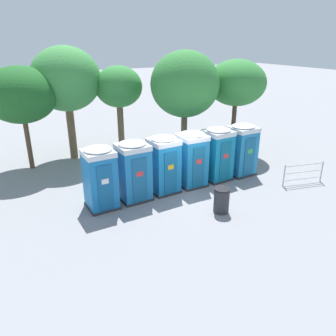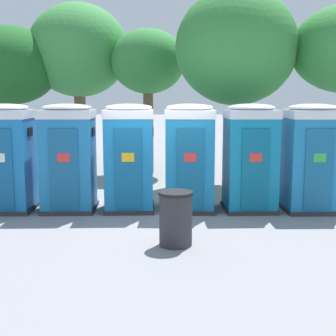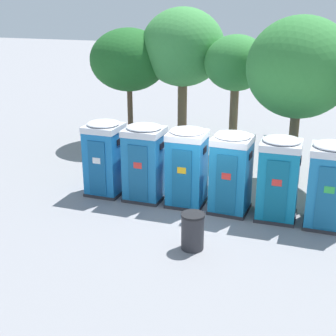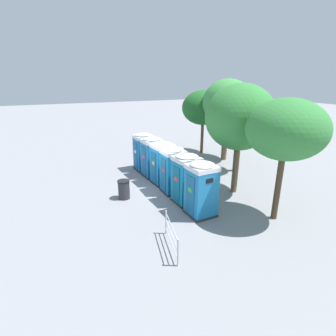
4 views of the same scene
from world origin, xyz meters
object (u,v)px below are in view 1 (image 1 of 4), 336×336
object	(u,v)px
portapotty_2	(164,164)
street_tree_4	(21,95)
portapotty_1	(134,171)
portapotty_4	(217,154)
portapotty_5	(242,149)
street_tree_1	(185,85)
street_tree_3	(66,80)
trash_can	(222,200)
street_tree_0	(119,88)
street_tree_2	(237,83)
event_barrier	(303,172)
portapotty_0	(100,178)
portapotty_3	(192,159)

from	to	relation	value
portapotty_2	street_tree_4	bearing A→B (deg)	129.40
portapotty_1	portapotty_4	world-z (taller)	same
portapotty_5	street_tree_1	xyz separation A→B (m)	(-1.43, 3.10, 2.83)
street_tree_3	trash_can	distance (m)	10.47
street_tree_4	portapotty_5	bearing A→B (deg)	-32.67
portapotty_1	street_tree_4	world-z (taller)	street_tree_4
portapotty_5	street_tree_1	size ratio (longest dim) A/B	0.44
street_tree_0	street_tree_2	size ratio (longest dim) A/B	0.94
street_tree_4	event_barrier	size ratio (longest dim) A/B	2.58
portapotty_0	portapotty_3	size ratio (longest dim) A/B	1.00
portapotty_3	event_barrier	size ratio (longest dim) A/B	1.27
portapotty_5	trash_can	xyz separation A→B (m)	(-3.20, -2.70, -0.78)
portapotty_0	portapotty_5	world-z (taller)	same
street_tree_4	portapotty_1	bearing A→B (deg)	-60.41
portapotty_5	portapotty_2	bearing A→B (deg)	179.83
street_tree_1	trash_can	xyz separation A→B (m)	(-1.77, -5.80, -3.61)
portapotty_2	street_tree_1	world-z (taller)	street_tree_1
portapotty_1	event_barrier	distance (m)	7.87
street_tree_1	event_barrier	xyz separation A→B (m)	(3.19, -5.46, -3.55)
portapotty_1	portapotty_3	bearing A→B (deg)	1.29
portapotty_4	street_tree_3	bearing A→B (deg)	129.85
street_tree_3	event_barrier	size ratio (longest dim) A/B	3.01
portapotty_1	street_tree_2	distance (m)	8.48
street_tree_3	event_barrier	bearing A→B (deg)	-45.80
street_tree_0	trash_can	size ratio (longest dim) A/B	5.00
portapotty_3	portapotty_2	bearing A→B (deg)	179.85
portapotty_2	event_barrier	world-z (taller)	portapotty_2
portapotty_1	portapotty_3	size ratio (longest dim) A/B	1.00
portapotty_0	street_tree_2	world-z (taller)	street_tree_2
portapotty_5	street_tree_3	bearing A→B (deg)	136.57
street_tree_0	street_tree_4	xyz separation A→B (m)	(-4.91, 0.31, -0.06)
portapotty_4	portapotty_3	bearing A→B (deg)	-179.28
portapotty_1	street_tree_4	distance (m)	7.20
portapotty_3	street_tree_4	size ratio (longest dim) A/B	0.49
street_tree_3	event_barrier	xyz separation A→B (m)	(8.49, -8.73, -3.76)
portapotty_5	street_tree_2	size ratio (longest dim) A/B	0.48
street_tree_3	portapotty_5	bearing A→B (deg)	-43.43
street_tree_2	portapotty_4	bearing A→B (deg)	-138.57
portapotty_0	event_barrier	size ratio (longest dim) A/B	1.27
street_tree_1	event_barrier	distance (m)	7.25
portapotty_0	street_tree_2	size ratio (longest dim) A/B	0.48
portapotty_1	portapotty_2	distance (m)	1.44
street_tree_0	portapotty_0	bearing A→B (deg)	-118.20
trash_can	portapotty_3	bearing A→B (deg)	83.13
portapotty_5	event_barrier	distance (m)	3.02
portapotty_0	portapotty_2	world-z (taller)	same
street_tree_2	street_tree_3	world-z (taller)	street_tree_3
street_tree_2	portapotty_2	bearing A→B (deg)	-155.01
portapotty_0	portapotty_5	xyz separation A→B (m)	(7.17, 0.11, -0.00)
portapotty_1	event_barrier	xyz separation A→B (m)	(7.49, -2.30, -0.72)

